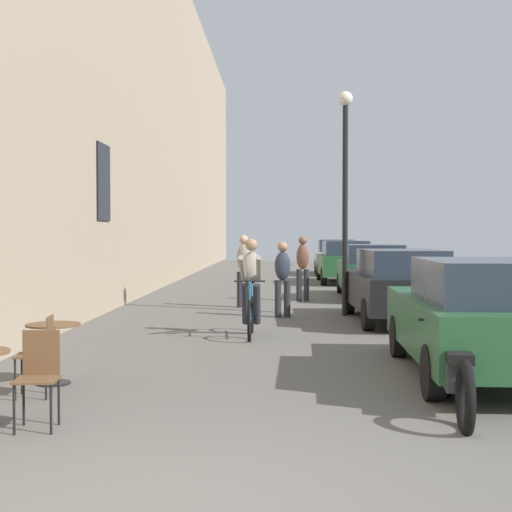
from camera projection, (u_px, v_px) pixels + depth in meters
building_facade_left at (118, 65)px, 18.45m from camera, size 0.54×68.00×12.31m
cafe_chair_near_toward_street at (39, 372)px, 6.59m from camera, size 0.41×0.41×0.89m
cafe_table_mid at (53, 340)px, 8.52m from camera, size 0.64×0.64×0.72m
cafe_chair_mid_toward_street at (41, 350)px, 7.84m from camera, size 0.43×0.43×0.89m
cyclist_on_bicycle at (251, 290)px, 12.60m from camera, size 0.52×1.76×1.74m
pedestrian_near at (283, 275)px, 15.37m from camera, size 0.36×0.27×1.63m
pedestrian_mid at (244, 267)px, 17.44m from camera, size 0.37×0.28×1.77m
pedestrian_far at (303, 264)px, 19.14m from camera, size 0.38×0.29×1.73m
street_lamp at (345, 174)px, 15.64m from camera, size 0.32×0.32×4.90m
parked_car_nearest at (479, 316)px, 8.87m from camera, size 1.86×4.22×1.48m
parked_car_second at (397, 284)px, 14.51m from camera, size 1.86×4.21×1.48m
parked_car_third at (372, 270)px, 20.02m from camera, size 1.90×4.28×1.50m
parked_car_fourth at (344, 261)px, 26.28m from camera, size 1.86×4.36×1.55m
parked_car_fifth at (336, 256)px, 31.82m from camera, size 1.96×4.42×1.55m
parked_motorcycle at (455, 372)px, 7.18m from camera, size 0.62×2.14×0.92m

